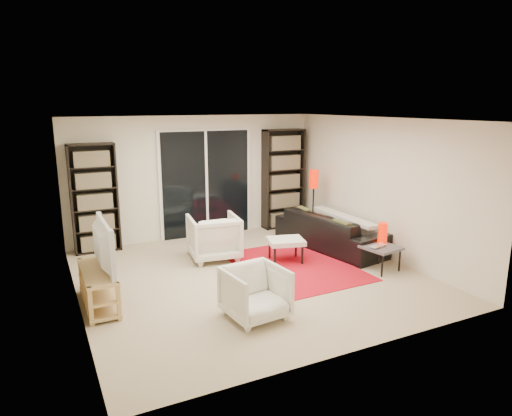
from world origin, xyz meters
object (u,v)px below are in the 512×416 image
object	(u,v)px
armchair_back	(214,237)
side_table	(381,249)
bookshelf_right	(283,179)
armchair_front	(255,293)
bookshelf_left	(94,199)
tv_stand	(98,287)
sofa	(331,231)
ottoman	(286,242)
floor_lamp	(314,186)

from	to	relation	value
armchair_back	side_table	world-z (taller)	armchair_back
bookshelf_right	armchair_front	xyz separation A→B (m)	(-2.45, -3.63, -0.72)
side_table	bookshelf_left	bearing A→B (deg)	142.51
armchair_front	side_table	distance (m)	2.61
armchair_back	armchair_front	bearing A→B (deg)	89.13
tv_stand	sofa	world-z (taller)	sofa
bookshelf_left	tv_stand	bearing A→B (deg)	-97.21
sofa	armchair_front	xyz separation A→B (m)	(-2.51, -1.94, 0.00)
bookshelf_left	ottoman	xyz separation A→B (m)	(2.78, -2.00, -0.63)
bookshelf_right	sofa	size ratio (longest dim) A/B	0.94
bookshelf_left	armchair_front	xyz separation A→B (m)	(1.40, -3.63, -0.65)
bookshelf_right	floor_lamp	world-z (taller)	bookshelf_right
armchair_front	floor_lamp	bearing A→B (deg)	40.23
bookshelf_right	floor_lamp	distance (m)	0.88
bookshelf_left	ottoman	bearing A→B (deg)	-35.75
armchair_back	ottoman	world-z (taller)	armchair_back
ottoman	floor_lamp	size ratio (longest dim) A/B	0.52
armchair_back	side_table	xyz separation A→B (m)	(2.19, -1.72, -0.02)
tv_stand	armchair_back	bearing A→B (deg)	28.12
tv_stand	ottoman	size ratio (longest dim) A/B	1.75
sofa	armchair_back	distance (m)	2.20
side_table	sofa	bearing A→B (deg)	91.14
bookshelf_left	bookshelf_right	world-z (taller)	bookshelf_right
tv_stand	floor_lamp	world-z (taller)	floor_lamp
sofa	side_table	size ratio (longest dim) A/B	3.74
bookshelf_right	floor_lamp	xyz separation A→B (m)	(0.21, -0.86, -0.03)
armchair_front	ottoman	xyz separation A→B (m)	(1.37, 1.64, 0.02)
bookshelf_right	side_table	size ratio (longest dim) A/B	3.51
tv_stand	floor_lamp	bearing A→B (deg)	19.46
tv_stand	armchair_front	distance (m)	2.11
sofa	ottoman	distance (m)	1.18
ottoman	floor_lamp	world-z (taller)	floor_lamp
tv_stand	armchair_back	xyz separation A→B (m)	(2.05, 1.10, 0.12)
armchair_front	floor_lamp	size ratio (longest dim) A/B	0.54
floor_lamp	side_table	bearing A→B (deg)	-93.06
floor_lamp	armchair_front	bearing A→B (deg)	-133.72
armchair_front	side_table	bearing A→B (deg)	7.47
ottoman	sofa	bearing A→B (deg)	14.90
bookshelf_left	armchair_back	xyz separation A→B (m)	(1.75, -1.30, -0.59)
ottoman	floor_lamp	bearing A→B (deg)	41.66
tv_stand	floor_lamp	xyz separation A→B (m)	(4.36, 1.54, 0.75)
side_table	ottoman	bearing A→B (deg)	138.66
bookshelf_left	floor_lamp	distance (m)	4.15
bookshelf_right	armchair_front	size ratio (longest dim) A/B	2.91
ottoman	bookshelf_right	bearing A→B (deg)	61.76
bookshelf_right	sofa	world-z (taller)	bookshelf_right
sofa	armchair_front	distance (m)	3.17
tv_stand	ottoman	world-z (taller)	tv_stand
ottoman	side_table	bearing A→B (deg)	-41.34
sofa	side_table	xyz separation A→B (m)	(0.03, -1.33, 0.03)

